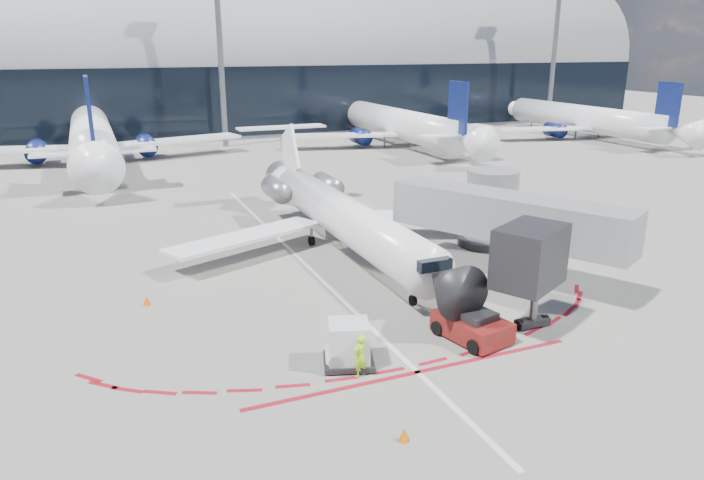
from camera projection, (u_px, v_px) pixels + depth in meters
name	position (u px, v px, depth m)	size (l,w,h in m)	color
ground	(318.00, 276.00, 34.48)	(260.00, 260.00, 0.00)	slate
apron_centerline	(306.00, 265.00, 36.24)	(0.25, 40.00, 0.01)	silver
apron_stop_bar	(418.00, 372.00, 24.35)	(14.00, 0.25, 0.01)	maroon
terminal_building	(163.00, 72.00, 89.16)	(150.00, 24.15, 24.00)	gray
jet_bridge	(502.00, 219.00, 34.54)	(10.03, 15.20, 4.90)	gray
light_mast_centre	(220.00, 42.00, 74.88)	(0.70, 0.70, 25.00)	slate
light_mast_east	(555.00, 43.00, 93.32)	(0.70, 0.70, 25.00)	slate
regional_jet	(339.00, 214.00, 38.55)	(21.70, 26.76, 6.70)	white
pushback_tug	(472.00, 326.00, 26.99)	(2.73, 5.19, 1.32)	#56140C
ramp_worker	(360.00, 356.00, 23.85)	(0.62, 0.40, 1.69)	#AEFD1A
uld_container	(349.00, 344.00, 24.61)	(2.39, 2.20, 1.85)	black
safety_cone_left	(147.00, 300.00, 30.55)	(0.37, 0.37, 0.51)	#DC6004
safety_cone_right	(404.00, 434.00, 20.06)	(0.35, 0.35, 0.49)	#DC6004
bg_airliner_0	(88.00, 105.00, 66.59)	(37.69, 39.90, 12.19)	white
bg_airliner_1	(397.00, 102.00, 78.38)	(33.13, 35.07, 10.72)	white
bg_airliner_2	(586.00, 100.00, 84.96)	(31.22, 33.05, 10.10)	white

